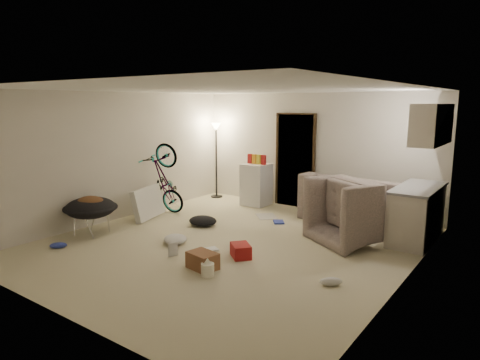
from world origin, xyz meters
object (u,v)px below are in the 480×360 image
Objects in this scene: tv_box at (148,203)px; drink_case_b at (241,251)px; saucer_chair at (91,213)px; armchair at (361,218)px; juicer at (208,269)px; mini_fridge at (256,184)px; kitchen_counter at (417,215)px; sofa at (362,206)px; drink_case_a at (203,261)px; bicycle at (165,195)px; floor_lamp at (216,144)px.

tv_box is 2.91m from drink_case_b.
saucer_chair reaches higher than tv_box.
armchair is 2.92m from juicer.
juicer is (2.87, -0.24, -0.29)m from saucer_chair.
mini_fridge is 3.72m from saucer_chair.
armchair is at bearing -143.62° from kitchen_counter.
sofa is 3.67m from drink_case_a.
bicycle is at bearing 73.19° from tv_box.
tv_box is 2.72× the size of drink_case_b.
sofa reaches higher than tv_box.
kitchen_counter is 0.94m from armchair.
floor_lamp is 4.40× the size of drink_case_a.
armchair is (-0.75, -0.56, -0.05)m from kitchen_counter.
drink_case_b is at bearing -46.32° from floor_lamp.
bicycle is at bearing -165.80° from kitchen_counter.
tv_box is at bearing 33.92° from sofa.
juicer is at bearing 82.01° from sofa.
mini_fridge reaches higher than armchair.
kitchen_counter is (4.83, -0.65, -0.87)m from floor_lamp.
kitchen_counter is at bearing -7.66° from floor_lamp.
saucer_chair is (-3.62, -3.45, 0.05)m from sofa.
mini_fridge reaches higher than kitchen_counter.
drink_case_a is at bearing -53.66° from floor_lamp.
bicycle is at bearing -86.90° from floor_lamp.
sofa is 1.52× the size of bicycle.
bicycle is at bearing 154.14° from drink_case_a.
sofa is at bearing 43.55° from saucer_chair.
drink_case_b is (1.68, -2.95, -0.37)m from mini_fridge.
saucer_chair is (-3.98, -2.44, 0.00)m from armchair.
bicycle is at bearing 28.06° from sofa.
floor_lamp is 1.95× the size of saucer_chair.
drink_case_b is at bearing 93.73° from juicer.
tv_box is 3.71× the size of juicer.
armchair is 4.66m from saucer_chair.
tv_box is 3.28m from juicer.
sofa is 5.00m from saucer_chair.
mini_fridge is (-2.84, 1.11, 0.08)m from armchair.
sofa is at bearing 78.40° from juicer.
floor_lamp is at bearing 91.57° from saucer_chair.
drink_case_b is at bearing 77.71° from sofa.
armchair reaches higher than sofa.
juicer is (0.23, -0.16, -0.01)m from drink_case_a.
tv_box is (-3.62, -2.12, -0.02)m from sofa.
bicycle is 2.08m from mini_fridge.
floor_lamp reaches higher than mini_fridge.
kitchen_counter is 5.02m from tv_box.
floor_lamp is at bearing 14.24° from armchair.
mini_fridge is at bearing 1.32° from sofa.
mini_fridge is at bearing 159.58° from drink_case_b.
tv_box is at bearing -87.53° from floor_lamp.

